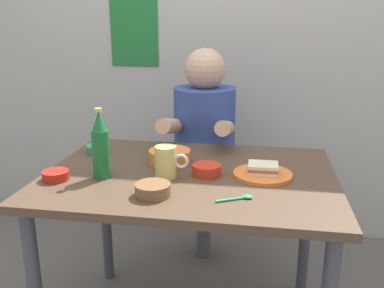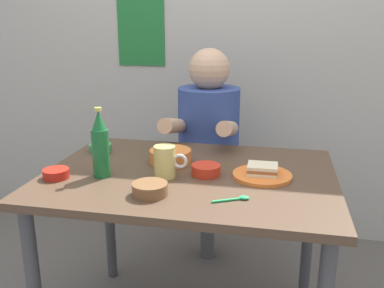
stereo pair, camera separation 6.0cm
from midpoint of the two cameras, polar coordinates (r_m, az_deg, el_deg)
name	(u,v)px [view 2 (the right image)]	position (r m, az deg, el deg)	size (l,w,h in m)	color
wall_back	(227,20)	(2.56, 5.42, 16.31)	(4.40, 0.09, 2.60)	#ADA89E
dining_table	(189,195)	(1.65, 0.69, -6.93)	(1.10, 0.80, 0.74)	#4C3828
stool	(208,200)	(2.35, 2.89, -7.57)	(0.34, 0.34, 0.45)	#4C4C51
person_seated	(208,127)	(2.20, 3.00, 2.28)	(0.33, 0.56, 0.72)	#33478C
plate_orange	(262,175)	(1.60, 10.54, -4.21)	(0.22, 0.22, 0.01)	orange
sandwich	(262,169)	(1.59, 10.59, -3.37)	(0.11, 0.09, 0.04)	beige
beer_mug	(165,162)	(1.56, -2.52, -2.40)	(0.13, 0.08, 0.12)	#D1BC66
beer_bottle	(100,146)	(1.57, -11.25, -0.25)	(0.06, 0.06, 0.26)	#19602D
dip_bowl_green	(100,147)	(1.91, -11.43, -0.45)	(0.10, 0.10, 0.03)	#388C4C
sauce_bowl_chili	(206,169)	(1.59, 2.99, -3.46)	(0.11, 0.11, 0.04)	red
sambal_bowl_red	(56,173)	(1.63, -16.93, -3.80)	(0.10, 0.10, 0.03)	#B21E14
soup_bowl_orange	(170,156)	(1.72, -1.96, -1.59)	(0.17, 0.17, 0.05)	orange
condiment_bowl_brown	(150,189)	(1.41, -4.51, -6.04)	(0.12, 0.12, 0.04)	brown
spoon	(238,199)	(1.39, 7.42, -7.35)	(0.12, 0.07, 0.01)	#26A559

